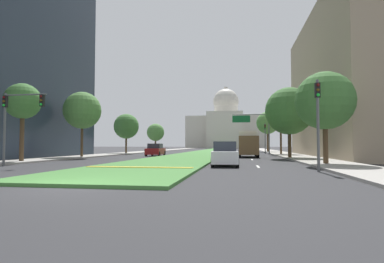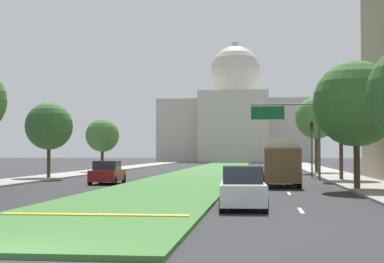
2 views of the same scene
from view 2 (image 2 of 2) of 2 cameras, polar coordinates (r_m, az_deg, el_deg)
ground_plane at (r=78.47m, az=2.19°, el=-3.59°), size 287.90×287.90×0.00m
grass_median at (r=71.95m, az=1.81°, el=-3.69°), size 7.40×117.78×0.14m
median_curb_nose at (r=21.60m, az=-9.08°, el=-7.66°), size 6.66×0.50×0.04m
lane_dashes_right at (r=54.94m, az=8.05°, el=-4.30°), size 0.16×58.27×0.01m
sidewalk_left at (r=67.80m, az=-9.62°, el=-3.77°), size 4.00×117.78×0.15m
sidewalk_right at (r=65.58m, az=12.70°, el=-3.82°), size 4.00×117.78×0.15m
capitol_building at (r=143.07m, az=4.06°, el=0.90°), size 34.36×24.76×28.12m
traffic_light_far_right at (r=56.94m, az=11.11°, el=-0.87°), size 0.28×0.35×5.20m
overhead_guide_sign at (r=51.89m, az=9.37°, el=0.70°), size 5.79×0.20×6.50m
street_tree_right_mid at (r=38.05m, az=15.07°, el=2.51°), size 5.20×5.20×7.83m
street_tree_left_far at (r=53.45m, az=-13.19°, el=0.48°), size 4.05×4.05×6.54m
street_tree_right_far at (r=50.17m, az=13.70°, el=2.48°), size 4.14×4.14×8.21m
street_tree_left_distant at (r=67.85m, az=-8.36°, el=-0.37°), size 3.67×3.67×5.97m
street_tree_right_distant at (r=67.09m, az=11.52°, el=1.23°), size 4.53×4.53×8.24m
sedan_lead_stopped at (r=25.11m, az=4.75°, el=-5.36°), size 2.05×4.33×1.75m
sedan_midblock at (r=44.62m, az=-7.89°, el=-3.86°), size 2.05×4.16×1.67m
sedan_distant at (r=54.95m, az=8.07°, el=-3.45°), size 1.90×4.51×1.76m
box_truck_delivery at (r=41.66m, az=8.31°, el=-2.78°), size 2.40×6.40×3.20m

